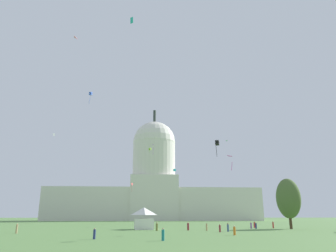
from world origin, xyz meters
TOP-DOWN VIEW (x-y plane):
  - capitol_building at (2.35, 171.80)m, footprint 127.68×27.73m
  - event_tent at (-4.14, 51.00)m, footprint 4.80×6.18m
  - tree_east_far at (31.06, 50.36)m, footprint 7.11×7.77m
  - person_teal_mid_center at (-1.83, 16.96)m, footprint 0.41×0.41m
  - person_denim_edge_west at (12.72, 39.29)m, footprint 0.54×0.54m
  - person_olive_deep_crowd at (-1.39, 44.13)m, footprint 0.64×0.64m
  - person_tan_near_tent at (9.26, 43.69)m, footprint 0.49×0.49m
  - person_red_back_right at (28.47, 54.84)m, footprint 0.38×0.38m
  - person_navy_lawn_far_left at (23.04, 52.08)m, footprint 0.43×0.43m
  - person_maroon_back_center at (10.68, 37.72)m, footprint 0.50×0.50m
  - person_navy_front_right at (-11.11, 20.43)m, footprint 0.48×0.48m
  - person_tan_aisle_center at (-27.21, 35.93)m, footprint 0.50×0.50m
  - person_red_near_tree_west at (24.87, 58.28)m, footprint 0.55×0.55m
  - person_orange_mid_right at (10.74, 27.78)m, footprint 0.47×0.47m
  - person_maroon_front_center at (5.52, 45.55)m, footprint 0.56×0.56m
  - person_purple_edge_east at (22.32, 53.54)m, footprint 0.46×0.46m
  - kite_turquoise_high at (-7.88, 36.60)m, footprint 0.69×0.98m
  - kite_white_mid at (-36.44, 85.66)m, footprint 0.66×0.43m
  - kite_black_low at (7.92, 25.54)m, footprint 0.83×0.85m
  - kite_pink_high at (-24.90, 54.90)m, footprint 1.09×1.72m
  - kite_red_low at (-8.92, 106.10)m, footprint 0.74×0.63m
  - kite_cyan_low at (5.61, 75.33)m, footprint 0.92×0.92m
  - kite_magenta_low at (13.14, 35.04)m, footprint 1.69×1.61m
  - kite_green_high at (34.43, 113.81)m, footprint 1.05×1.31m
  - kite_blue_high at (-22.75, 75.10)m, footprint 1.16×1.17m
  - kite_lime_mid at (-1.41, 124.01)m, footprint 1.35×1.38m
  - kite_violet_mid at (-0.62, 95.77)m, footprint 1.17×1.73m

SIDE VIEW (x-z plane):
  - person_navy_front_right at x=-11.11m, z-range -0.06..1.43m
  - person_tan_near_tent at x=9.26m, z-range -0.06..1.44m
  - person_orange_mid_right at x=10.74m, z-range -0.07..1.47m
  - person_navy_lawn_far_left at x=23.04m, z-range -0.07..1.46m
  - person_maroon_back_center at x=10.68m, z-range -0.06..1.46m
  - person_red_near_tree_west at x=24.87m, z-range -0.08..1.51m
  - person_teal_mid_center at x=-1.83m, z-range -0.07..1.52m
  - person_purple_edge_east at x=22.32m, z-range -0.06..1.51m
  - person_denim_edge_west at x=12.72m, z-range -0.07..1.57m
  - person_olive_deep_crowd at x=-1.39m, z-range -0.08..1.64m
  - person_maroon_front_center at x=5.52m, z-range -0.08..1.66m
  - person_red_back_right at x=28.47m, z-range -0.06..1.66m
  - person_tan_aisle_center at x=-27.21m, z-range -0.06..1.68m
  - event_tent at x=-4.14m, z-range 0.00..4.96m
  - tree_east_far at x=31.06m, z-range 1.16..13.12m
  - kite_magenta_low at x=13.14m, z-range 12.82..15.46m
  - kite_black_low at x=7.92m, z-range 13.60..16.44m
  - kite_red_low at x=-8.92m, z-range 13.20..16.88m
  - kite_cyan_low at x=5.61m, z-range 16.87..17.55m
  - capitol_building at x=2.35m, z-range -14.62..55.15m
  - kite_violet_mid at x=-0.62m, z-range 27.43..31.40m
  - kite_white_mid at x=-36.44m, z-range 30.25..31.28m
  - kite_lime_mid at x=-1.41m, z-range 32.74..35.21m
  - kite_green_high at x=34.43m, z-range 35.83..36.00m
  - kite_blue_high at x=-22.75m, z-range 40.50..44.79m
  - kite_turquoise_high at x=-7.88m, z-range 45.02..46.50m
  - kite_pink_high at x=-24.90m, z-range 51.22..51.46m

